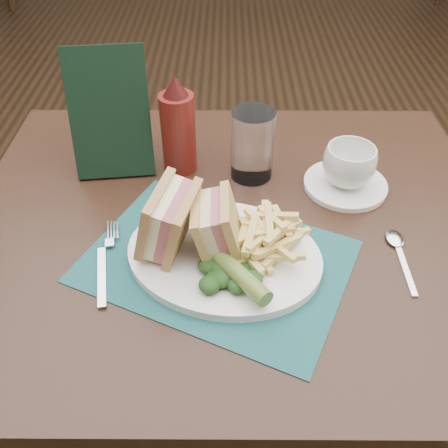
% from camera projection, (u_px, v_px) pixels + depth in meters
% --- Properties ---
extents(floor, '(7.00, 7.00, 0.00)m').
position_uv_depth(floor, '(229.00, 289.00, 1.71)').
color(floor, black).
rests_on(floor, ground).
extents(table_main, '(0.90, 0.75, 0.75)m').
position_uv_depth(table_main, '(230.00, 349.00, 1.09)').
color(table_main, black).
rests_on(table_main, ground).
extents(placemat, '(0.47, 0.41, 0.00)m').
position_uv_depth(placemat, '(217.00, 261.00, 0.77)').
color(placemat, '#174B4B').
rests_on(placemat, table_main).
extents(plate, '(0.35, 0.31, 0.01)m').
position_uv_depth(plate, '(224.00, 255.00, 0.76)').
color(plate, white).
rests_on(plate, placemat).
extents(sandwich_half_a, '(0.10, 0.12, 0.11)m').
position_uv_depth(sandwich_half_a, '(155.00, 217.00, 0.74)').
color(sandwich_half_a, tan).
rests_on(sandwich_half_a, plate).
extents(sandwich_half_b, '(0.08, 0.09, 0.10)m').
position_uv_depth(sandwich_half_b, '(203.00, 225.00, 0.73)').
color(sandwich_half_b, '#DAB66A').
rests_on(sandwich_half_b, plate).
extents(kale_garnish, '(0.11, 0.08, 0.03)m').
position_uv_depth(kale_garnish, '(231.00, 274.00, 0.70)').
color(kale_garnish, '#153312').
rests_on(kale_garnish, plate).
extents(pickle_spear, '(0.09, 0.11, 0.03)m').
position_uv_depth(pickle_spear, '(238.00, 274.00, 0.69)').
color(pickle_spear, '#526B28').
rests_on(pickle_spear, plate).
extents(fries_pile, '(0.18, 0.20, 0.06)m').
position_uv_depth(fries_pile, '(266.00, 233.00, 0.74)').
color(fries_pile, '#E9CC74').
rests_on(fries_pile, plate).
extents(fork, '(0.07, 0.17, 0.01)m').
position_uv_depth(fork, '(105.00, 260.00, 0.76)').
color(fork, silver).
rests_on(fork, placemat).
extents(spoon, '(0.04, 0.15, 0.01)m').
position_uv_depth(spoon, '(402.00, 258.00, 0.76)').
color(spoon, silver).
rests_on(spoon, table_main).
extents(saucer, '(0.17, 0.17, 0.01)m').
position_uv_depth(saucer, '(345.00, 185.00, 0.90)').
color(saucer, white).
rests_on(saucer, table_main).
extents(coffee_cup, '(0.13, 0.13, 0.07)m').
position_uv_depth(coffee_cup, '(349.00, 166.00, 0.88)').
color(coffee_cup, white).
rests_on(coffee_cup, saucer).
extents(drinking_glass, '(0.10, 0.10, 0.13)m').
position_uv_depth(drinking_glass, '(252.00, 145.00, 0.89)').
color(drinking_glass, white).
rests_on(drinking_glass, table_main).
extents(ketchup_bottle, '(0.07, 0.07, 0.19)m').
position_uv_depth(ketchup_bottle, '(178.00, 125.00, 0.89)').
color(ketchup_bottle, '#58140F').
rests_on(ketchup_bottle, table_main).
extents(check_presenter, '(0.15, 0.10, 0.22)m').
position_uv_depth(check_presenter, '(110.00, 114.00, 0.88)').
color(check_presenter, black).
rests_on(check_presenter, table_main).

